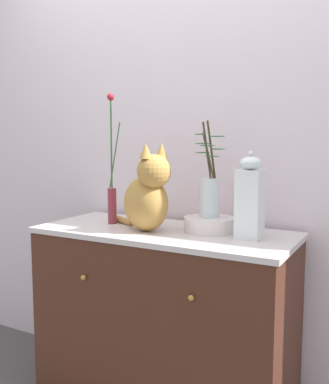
{
  "coord_description": "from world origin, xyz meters",
  "views": [
    {
      "loc": [
        0.99,
        -1.81,
        1.32
      ],
      "look_at": [
        0.0,
        0.0,
        1.07
      ],
      "focal_mm": 41.79,
      "sensor_mm": 36.0,
      "label": 1
    }
  ],
  "objects_px": {
    "vase_slim_green": "(112,189)",
    "bowl_porcelain": "(209,224)",
    "sideboard": "(164,321)",
    "jar_lidded_porcelain": "(250,199)",
    "cat_sitting": "(147,195)",
    "vase_glass_clear": "(209,193)"
  },
  "relations": [
    {
      "from": "jar_lidded_porcelain",
      "to": "vase_slim_green",
      "type": "bearing_deg",
      "value": -179.83
    },
    {
      "from": "bowl_porcelain",
      "to": "vase_slim_green",
      "type": "bearing_deg",
      "value": -174.22
    },
    {
      "from": "vase_glass_clear",
      "to": "cat_sitting",
      "type": "bearing_deg",
      "value": -154.77
    },
    {
      "from": "sideboard",
      "to": "vase_slim_green",
      "type": "xyz_separation_m",
      "value": [
        -0.31,
        0.01,
        0.62
      ]
    },
    {
      "from": "sideboard",
      "to": "vase_glass_clear",
      "type": "height_order",
      "value": "vase_glass_clear"
    },
    {
      "from": "cat_sitting",
      "to": "sideboard",
      "type": "bearing_deg",
      "value": 46.5
    },
    {
      "from": "bowl_porcelain",
      "to": "jar_lidded_porcelain",
      "type": "bearing_deg",
      "value": -13.43
    },
    {
      "from": "sideboard",
      "to": "bowl_porcelain",
      "type": "xyz_separation_m",
      "value": [
        0.2,
        0.07,
        0.48
      ]
    },
    {
      "from": "vase_glass_clear",
      "to": "jar_lidded_porcelain",
      "type": "height_order",
      "value": "vase_glass_clear"
    },
    {
      "from": "cat_sitting",
      "to": "vase_glass_clear",
      "type": "distance_m",
      "value": 0.28
    },
    {
      "from": "sideboard",
      "to": "cat_sitting",
      "type": "distance_m",
      "value": 0.62
    },
    {
      "from": "bowl_porcelain",
      "to": "jar_lidded_porcelain",
      "type": "distance_m",
      "value": 0.25
    },
    {
      "from": "bowl_porcelain",
      "to": "sideboard",
      "type": "bearing_deg",
      "value": -161.9
    },
    {
      "from": "sideboard",
      "to": "vase_slim_green",
      "type": "relative_size",
      "value": 1.88
    },
    {
      "from": "vase_slim_green",
      "to": "bowl_porcelain",
      "type": "bearing_deg",
      "value": 5.78
    },
    {
      "from": "cat_sitting",
      "to": "vase_slim_green",
      "type": "bearing_deg",
      "value": 163.7
    },
    {
      "from": "cat_sitting",
      "to": "jar_lidded_porcelain",
      "type": "relative_size",
      "value": 1.23
    },
    {
      "from": "bowl_porcelain",
      "to": "vase_glass_clear",
      "type": "distance_m",
      "value": 0.15
    },
    {
      "from": "sideboard",
      "to": "vase_glass_clear",
      "type": "relative_size",
      "value": 2.77
    },
    {
      "from": "sideboard",
      "to": "jar_lidded_porcelain",
      "type": "distance_m",
      "value": 0.74
    },
    {
      "from": "sideboard",
      "to": "cat_sitting",
      "type": "xyz_separation_m",
      "value": [
        -0.06,
        -0.06,
        0.61
      ]
    },
    {
      "from": "sideboard",
      "to": "bowl_porcelain",
      "type": "height_order",
      "value": "bowl_porcelain"
    }
  ]
}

